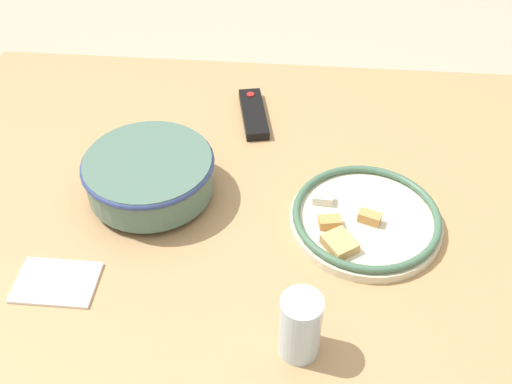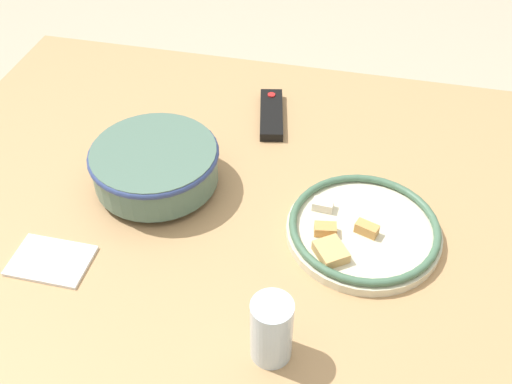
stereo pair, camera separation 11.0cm
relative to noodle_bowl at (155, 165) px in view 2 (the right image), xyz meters
The scene contains 6 objects.
dining_table 0.22m from the noodle_bowl, ahead, with size 1.38×1.02×0.70m.
noodle_bowl is the anchor object (origin of this frame).
food_plate 0.41m from the noodle_bowl, ahead, with size 0.28×0.28×0.04m.
tv_remote 0.32m from the noodle_bowl, 57.25° to the left, with size 0.08×0.18×0.02m.
drinking_glass 0.43m from the noodle_bowl, 47.22° to the right, with size 0.06×0.06×0.12m.
folded_napkin 0.26m from the noodle_bowl, 116.48° to the right, with size 0.13×0.09×0.01m.
Camera 2 is at (0.19, -0.79, 1.50)m, focal length 42.00 mm.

